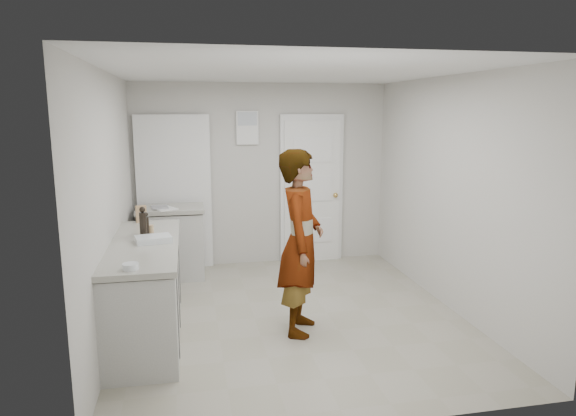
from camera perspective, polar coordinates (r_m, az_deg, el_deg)
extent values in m
plane|color=gray|center=(5.55, 0.34, -11.83)|extent=(4.00, 4.00, 0.00)
plane|color=beige|center=(7.14, -2.89, 3.69)|extent=(3.50, 0.00, 3.50)
plane|color=beige|center=(3.31, 7.39, -4.85)|extent=(3.50, 0.00, 3.50)
plane|color=beige|center=(5.14, -19.13, 0.29)|extent=(0.00, 4.00, 4.00)
plane|color=beige|center=(5.80, 17.54, 1.53)|extent=(0.00, 4.00, 4.00)
plane|color=silver|center=(5.13, 0.37, 14.89)|extent=(4.00, 4.00, 0.00)
cube|color=white|center=(7.24, 2.69, 1.80)|extent=(0.80, 0.05, 2.00)
cube|color=white|center=(7.27, 2.64, 2.07)|extent=(0.90, 0.04, 2.10)
sphere|color=tan|center=(7.29, 5.30, 1.42)|extent=(0.07, 0.07, 0.07)
cube|color=white|center=(7.03, -4.54, 8.87)|extent=(0.30, 0.02, 0.45)
cube|color=black|center=(7.07, -12.50, 1.49)|extent=(0.90, 0.05, 2.04)
cube|color=white|center=(7.04, -12.51, 1.53)|extent=(0.98, 0.02, 2.10)
cube|color=silver|center=(5.12, -15.49, -9.05)|extent=(0.60, 1.90, 0.86)
cube|color=black|center=(5.27, -15.27, -13.04)|extent=(0.56, 1.86, 0.08)
cube|color=#A8A69A|center=(4.99, -15.76, -3.95)|extent=(0.64, 1.96, 0.05)
cube|color=silver|center=(6.78, -12.78, -4.01)|extent=(0.80, 0.55, 0.86)
cube|color=black|center=(6.89, -12.65, -7.15)|extent=(0.75, 0.54, 0.08)
cube|color=#A8A69A|center=(6.68, -12.95, -0.11)|extent=(0.84, 0.61, 0.05)
imported|color=silver|center=(4.91, 1.42, -3.85)|extent=(0.62, 0.76, 1.78)
cube|color=#996E4C|center=(5.84, -16.00, -0.64)|extent=(0.12, 0.07, 0.18)
cylinder|color=tan|center=(5.30, -14.99, -2.29)|extent=(0.06, 0.06, 0.09)
cylinder|color=black|center=(5.25, -15.49, -1.92)|extent=(0.06, 0.06, 0.18)
sphere|color=black|center=(5.22, -15.55, -0.70)|extent=(0.05, 0.05, 0.05)
cylinder|color=black|center=(5.14, -15.81, -1.82)|extent=(0.07, 0.07, 0.25)
sphere|color=black|center=(5.11, -15.89, -0.17)|extent=(0.06, 0.06, 0.06)
cube|color=silver|center=(4.96, -14.73, -3.36)|extent=(0.36, 0.29, 0.06)
cube|color=white|center=(4.96, -14.73, -3.44)|extent=(0.31, 0.24, 0.04)
cylinder|color=silver|center=(4.17, -17.10, -6.22)|extent=(0.13, 0.13, 0.05)
sphere|color=white|center=(4.16, -17.39, -6.27)|extent=(0.04, 0.04, 0.04)
sphere|color=white|center=(4.18, -16.82, -6.18)|extent=(0.04, 0.04, 0.04)
cube|color=white|center=(6.58, -13.55, -0.05)|extent=(0.34, 0.37, 0.01)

